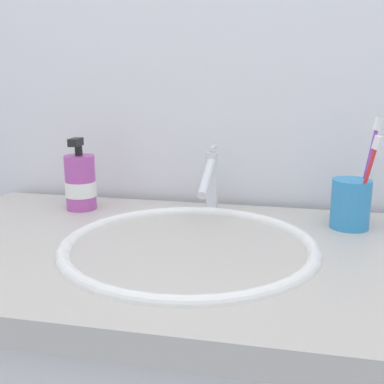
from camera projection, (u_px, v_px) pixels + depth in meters
The scene contains 7 objects.
tiled_wall_back at pixel (229, 34), 1.03m from camera, with size 2.26×0.04×2.40m, color silver.
sink_basin at pixel (188, 266), 0.82m from camera, with size 0.44×0.44×0.10m.
faucet at pixel (210, 179), 0.99m from camera, with size 0.02×0.15×0.14m.
toothbrush_cup at pixel (351, 204), 0.91m from camera, with size 0.07×0.07×0.09m, color #338CCC.
toothbrush_red at pixel (367, 177), 0.86m from camera, with size 0.04×0.04×0.18m.
toothbrush_purple at pixel (368, 165), 0.90m from camera, with size 0.04×0.04×0.20m.
soap_dispenser at pixel (80, 183), 1.03m from camera, with size 0.07×0.07×0.16m.
Camera 1 is at (0.15, -0.75, 1.12)m, focal length 44.89 mm.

